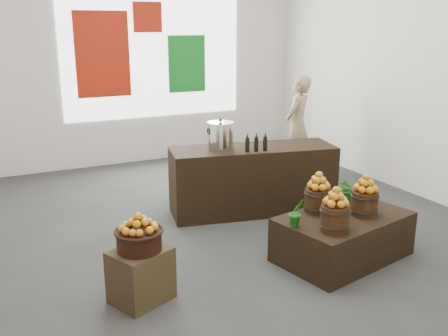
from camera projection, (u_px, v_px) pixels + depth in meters
name	position (u px, v px, depth m)	size (l,w,h in m)	color
ground	(229.00, 228.00, 6.04)	(7.00, 7.00, 0.00)	#363734
back_wall	(137.00, 48.00, 8.51)	(6.00, 0.04, 4.00)	silver
back_opening	(154.00, 47.00, 8.62)	(3.20, 0.02, 2.40)	white
deco_red_left	(103.00, 55.00, 8.25)	(0.90, 0.04, 1.40)	maroon
deco_green_right	(187.00, 64.00, 8.94)	(0.70, 0.04, 1.00)	#117020
deco_red_upper	(147.00, 17.00, 8.43)	(0.50, 0.04, 0.50)	maroon
crate	(141.00, 275.00, 4.39)	(0.49, 0.40, 0.49)	#473B21
wicker_basket	(139.00, 241.00, 4.30)	(0.39, 0.39, 0.18)	black
apples_in_basket	(138.00, 222.00, 4.25)	(0.30, 0.30, 0.16)	#920407
display_table	(343.00, 237.00, 5.22)	(1.36, 0.84, 0.47)	black
apple_bucket_front_left	(335.00, 218.00, 4.74)	(0.27, 0.27, 0.25)	#32200D
apples_in_bucket_front_left	(336.00, 196.00, 4.69)	(0.20, 0.20, 0.18)	#920407
apple_bucket_front_right	(364.00, 203.00, 5.14)	(0.27, 0.27, 0.25)	#32200D
apples_in_bucket_front_right	(366.00, 183.00, 5.08)	(0.20, 0.20, 0.18)	#920407
apple_bucket_rear	(318.00, 200.00, 5.23)	(0.27, 0.27, 0.25)	#32200D
apples_in_bucket_rear	(319.00, 181.00, 5.17)	(0.20, 0.20, 0.18)	#920407
herb_garnish_right	(349.00, 189.00, 5.53)	(0.27, 0.23, 0.30)	#175E13
herb_garnish_left	(296.00, 212.00, 4.85)	(0.15, 0.12, 0.28)	#175E13
counter	(253.00, 179.00, 6.49)	(2.11, 0.67, 0.86)	black
stock_pot_left	(220.00, 137.00, 6.23)	(0.33, 0.33, 0.33)	silver
oil_cruets	(258.00, 142.00, 6.14)	(0.23, 0.06, 0.24)	black
shopper	(297.00, 126.00, 8.07)	(0.59, 0.39, 1.61)	#96815C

